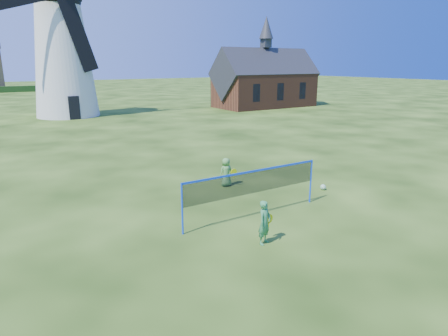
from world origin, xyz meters
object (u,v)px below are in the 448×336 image
object	(u,v)px
badminton_net	(253,183)
player_girl	(265,222)
chapel	(265,82)
play_ball	(323,187)
windmill	(62,51)
player_boy	(226,172)

from	to	relation	value
badminton_net	player_girl	distance (m)	2.00
badminton_net	player_girl	world-z (taller)	badminton_net
chapel	play_ball	bearing A→B (deg)	-123.58
windmill	play_ball	bearing A→B (deg)	-82.14
windmill	badminton_net	world-z (taller)	windmill
windmill	player_girl	size ratio (longest dim) A/B	14.14
badminton_net	player_boy	xyz separation A→B (m)	(1.01, 3.18, -0.56)
badminton_net	play_ball	xyz separation A→B (m)	(3.94, 0.75, -1.03)
player_boy	windmill	bearing A→B (deg)	-87.77
chapel	badminton_net	world-z (taller)	chapel
chapel	player_boy	size ratio (longest dim) A/B	9.93
chapel	player_boy	distance (m)	29.84
player_boy	play_ball	xyz separation A→B (m)	(2.93, -2.43, -0.47)
play_ball	badminton_net	bearing A→B (deg)	-169.29
windmill	player_boy	bearing A→B (deg)	-87.88
chapel	badminton_net	size ratio (longest dim) A/B	2.27
windmill	player_girl	distance (m)	31.09
player_boy	play_ball	bearing A→B (deg)	140.49
chapel	player_girl	bearing A→B (deg)	-127.96
badminton_net	player_boy	distance (m)	3.38
chapel	play_ball	distance (m)	30.04
player_girl	chapel	bearing A→B (deg)	29.90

